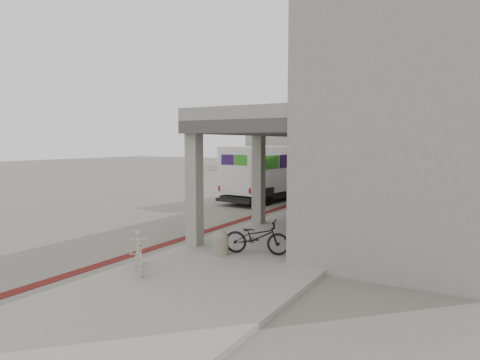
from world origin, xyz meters
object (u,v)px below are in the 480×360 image
Objects in this scene: fedex_truck at (271,172)px; bicycle_cream at (139,252)px; bench at (308,218)px; bicycle_black at (257,237)px; utility_cabinet at (331,208)px.

fedex_truck reaches higher than bicycle_cream.
bench is 1.43× the size of bicycle_cream.
fedex_truck is at bearing 6.84° from bicycle_black.
fedex_truck is 7.45× the size of utility_cabinet.
fedex_truck is at bearing 148.48° from utility_cabinet.
fedex_truck is at bearing 132.65° from bench.
bicycle_cream is (3.10, -13.34, -0.97)m from fedex_truck.
bicycle_black reaches higher than bench.
utility_cabinet is 0.54× the size of bicycle_black.
utility_cabinet is 0.64× the size of bicycle_cream.
bench is at bearing 29.15° from bicycle_cream.
bench is at bearing -47.11° from fedex_truck.
utility_cabinet reaches higher than bench.
utility_cabinet reaches higher than bicycle_black.
bicycle_black reaches higher than bicycle_cream.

